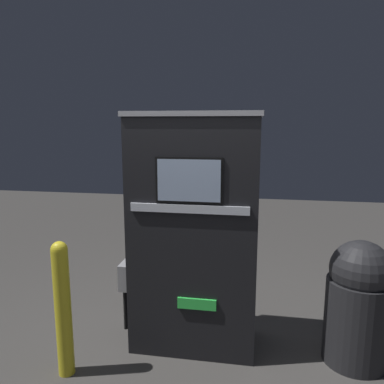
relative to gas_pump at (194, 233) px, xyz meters
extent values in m
plane|color=#423F3D|center=(0.00, -0.26, -1.01)|extent=(14.00, 14.00, 0.00)
cube|color=black|center=(0.00, 0.00, -0.55)|extent=(1.05, 0.53, 0.92)
cube|color=black|center=(0.00, 0.00, 0.44)|extent=(1.05, 0.53, 1.06)
cube|color=#99999E|center=(0.00, 0.00, 0.99)|extent=(1.08, 0.56, 0.04)
cube|color=black|center=(0.00, -0.27, 0.49)|extent=(0.52, 0.01, 0.36)
cube|color=#9EB2D1|center=(0.00, -0.27, 0.49)|extent=(0.48, 0.01, 0.32)
cube|color=silver|center=(0.00, -0.27, 0.27)|extent=(0.93, 0.02, 0.06)
cube|color=#33D84C|center=(0.07, -0.27, -0.51)|extent=(0.31, 0.02, 0.09)
cube|color=#99999E|center=(-0.57, -0.10, -0.37)|extent=(0.09, 0.24, 0.23)
cylinder|color=black|center=(-0.57, -0.18, -0.66)|extent=(0.03, 0.03, 0.35)
cylinder|color=yellow|center=(-0.92, -0.58, -0.51)|extent=(0.12, 0.12, 1.01)
sphere|color=yellow|center=(-0.92, -0.58, 0.00)|extent=(0.12, 0.12, 0.12)
cylinder|color=#232326|center=(1.34, -0.04, -0.66)|extent=(0.51, 0.51, 0.70)
sphere|color=#232326|center=(1.34, -0.04, -0.23)|extent=(0.48, 0.48, 0.48)
camera|label=1|loc=(0.50, -3.02, 0.91)|focal=35.00mm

